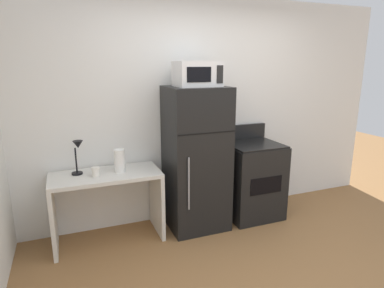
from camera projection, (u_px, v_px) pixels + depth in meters
wall_back_white at (202, 110)px, 3.96m from camera, size 5.00×0.10×2.60m
desk at (107, 194)px, 3.41m from camera, size 1.11×0.52×0.75m
desk_lamp at (78, 152)px, 3.27m from camera, size 0.14×0.12×0.35m
coffee_mug at (96, 172)px, 3.27m from camera, size 0.08×0.08×0.09m
paper_towel_roll at (120, 161)px, 3.38m from camera, size 0.11×0.11×0.24m
refrigerator at (196, 159)px, 3.67m from camera, size 0.65×0.61×1.61m
microwave at (197, 74)px, 3.42m from camera, size 0.46×0.35×0.26m
oven_range at (252, 179)px, 4.01m from camera, size 0.65×0.61×1.10m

